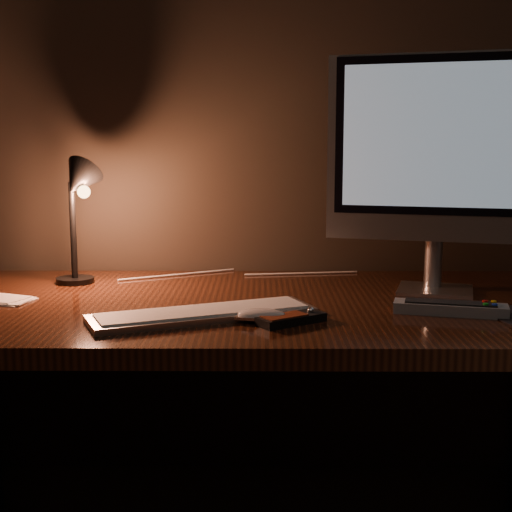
{
  "coord_description": "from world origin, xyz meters",
  "views": [
    {
      "loc": [
        0.02,
        0.31,
        1.09
      ],
      "look_at": [
        0.01,
        1.73,
        0.87
      ],
      "focal_mm": 50.0,
      "sensor_mm": 36.0,
      "label": 1
    }
  ],
  "objects_px": {
    "media_remote": "(291,319)",
    "mouse": "(262,318)",
    "desk": "(253,348)",
    "tv_remote": "(450,308)",
    "monitor": "(441,153)",
    "keyboard": "(203,314)",
    "desk_lamp": "(77,198)"
  },
  "relations": [
    {
      "from": "monitor",
      "to": "tv_remote",
      "type": "height_order",
      "value": "monitor"
    },
    {
      "from": "monitor",
      "to": "keyboard",
      "type": "xyz_separation_m",
      "value": [
        -0.53,
        -0.26,
        -0.32
      ]
    },
    {
      "from": "monitor",
      "to": "keyboard",
      "type": "bearing_deg",
      "value": -138.3
    },
    {
      "from": "media_remote",
      "to": "tv_remote",
      "type": "height_order",
      "value": "tv_remote"
    },
    {
      "from": "desk",
      "to": "tv_remote",
      "type": "xyz_separation_m",
      "value": [
        0.4,
        -0.19,
        0.14
      ]
    },
    {
      "from": "media_remote",
      "to": "desk_lamp",
      "type": "xyz_separation_m",
      "value": [
        -0.5,
        0.38,
        0.2
      ]
    },
    {
      "from": "monitor",
      "to": "mouse",
      "type": "height_order",
      "value": "monitor"
    },
    {
      "from": "monitor",
      "to": "mouse",
      "type": "xyz_separation_m",
      "value": [
        -0.41,
        -0.29,
        -0.31
      ]
    },
    {
      "from": "tv_remote",
      "to": "media_remote",
      "type": "bearing_deg",
      "value": -152.18
    },
    {
      "from": "tv_remote",
      "to": "keyboard",
      "type": "bearing_deg",
      "value": -161.92
    },
    {
      "from": "monitor",
      "to": "tv_remote",
      "type": "distance_m",
      "value": 0.38
    },
    {
      "from": "desk",
      "to": "tv_remote",
      "type": "relative_size",
      "value": 6.86
    },
    {
      "from": "desk",
      "to": "desk_lamp",
      "type": "xyz_separation_m",
      "value": [
        -0.43,
        0.1,
        0.34
      ]
    },
    {
      "from": "desk",
      "to": "monitor",
      "type": "distance_m",
      "value": 0.62
    },
    {
      "from": "monitor",
      "to": "mouse",
      "type": "distance_m",
      "value": 0.59
    },
    {
      "from": "desk",
      "to": "keyboard",
      "type": "xyz_separation_m",
      "value": [
        -0.1,
        -0.23,
        0.14
      ]
    },
    {
      "from": "mouse",
      "to": "desk_lamp",
      "type": "bearing_deg",
      "value": 153.51
    },
    {
      "from": "mouse",
      "to": "desk_lamp",
      "type": "xyz_separation_m",
      "value": [
        -0.45,
        0.37,
        0.2
      ]
    },
    {
      "from": "desk",
      "to": "tv_remote",
      "type": "distance_m",
      "value": 0.47
    },
    {
      "from": "monitor",
      "to": "tv_remote",
      "type": "xyz_separation_m",
      "value": [
        -0.02,
        -0.22,
        -0.31
      ]
    },
    {
      "from": "desk",
      "to": "keyboard",
      "type": "relative_size",
      "value": 3.53
    },
    {
      "from": "monitor",
      "to": "media_remote",
      "type": "distance_m",
      "value": 0.56
    },
    {
      "from": "media_remote",
      "to": "desk_lamp",
      "type": "relative_size",
      "value": 0.45
    },
    {
      "from": "desk",
      "to": "tv_remote",
      "type": "bearing_deg",
      "value": -25.57
    },
    {
      "from": "media_remote",
      "to": "tv_remote",
      "type": "xyz_separation_m",
      "value": [
        0.33,
        0.08,
        0.0
      ]
    },
    {
      "from": "desk",
      "to": "desk_lamp",
      "type": "height_order",
      "value": "desk_lamp"
    },
    {
      "from": "monitor",
      "to": "tv_remote",
      "type": "relative_size",
      "value": 2.34
    },
    {
      "from": "keyboard",
      "to": "monitor",
      "type": "bearing_deg",
      "value": 2.86
    },
    {
      "from": "desk_lamp",
      "to": "monitor",
      "type": "bearing_deg",
      "value": -3.31
    },
    {
      "from": "keyboard",
      "to": "tv_remote",
      "type": "height_order",
      "value": "tv_remote"
    },
    {
      "from": "desk",
      "to": "mouse",
      "type": "bearing_deg",
      "value": -85.69
    },
    {
      "from": "media_remote",
      "to": "mouse",
      "type": "bearing_deg",
      "value": 136.26
    }
  ]
}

